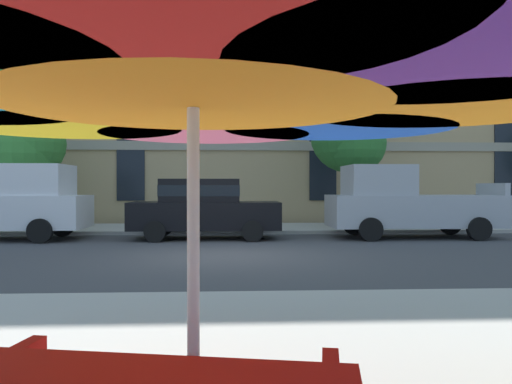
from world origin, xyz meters
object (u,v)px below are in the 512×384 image
pickup_silver (406,204)px  street_tree_left (26,147)px  patio_umbrella (193,60)px  sedan_black (204,207)px  street_tree_middle (350,138)px  pickup_white (5,205)px

pickup_silver → street_tree_left: street_tree_left is taller
street_tree_left → patio_umbrella: 16.98m
sedan_black → pickup_silver: size_ratio=0.86×
street_tree_left → street_tree_middle: street_tree_middle is taller
pickup_white → patio_umbrella: patio_umbrella is taller
pickup_white → pickup_silver: bearing=0.0°
pickup_white → pickup_silver: same height
sedan_black → patio_umbrella: (0.58, -12.70, 1.19)m
patio_umbrella → pickup_silver: bearing=66.4°
street_tree_middle → patio_umbrella: 16.15m
pickup_white → pickup_silver: size_ratio=1.00×
street_tree_middle → street_tree_left: bearing=179.8°
sedan_black → patio_umbrella: 12.77m
pickup_silver → patio_umbrella: 13.90m
street_tree_middle → patio_umbrella: bearing=-106.2°
pickup_white → sedan_black: 5.77m
pickup_white → street_tree_middle: bearing=14.3°
pickup_white → street_tree_left: bearing=100.2°
pickup_silver → patio_umbrella: (-5.54, -12.70, 1.12)m
sedan_black → patio_umbrella: patio_umbrella is taller
street_tree_left → patio_umbrella: bearing=-66.2°
pickup_white → street_tree_middle: 11.43m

